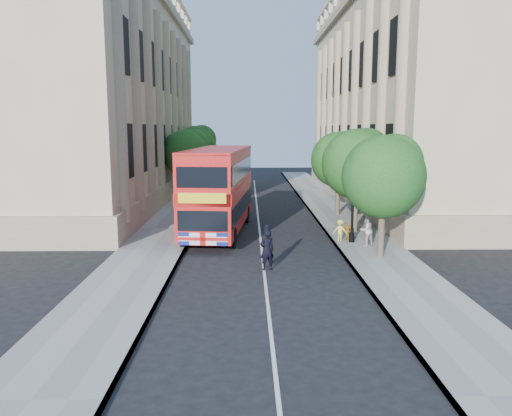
{
  "coord_description": "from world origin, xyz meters",
  "views": [
    {
      "loc": [
        -0.7,
        -20.77,
        6.34
      ],
      "look_at": [
        -0.3,
        4.37,
        2.3
      ],
      "focal_mm": 35.0,
      "sensor_mm": 36.0,
      "label": 1
    }
  ],
  "objects_px": {
    "double_decker_bus": "(219,188)",
    "woman_pedestrian": "(366,230)",
    "box_van": "(225,199)",
    "lamp_post": "(353,199)",
    "police_constable": "(267,250)"
  },
  "relations": [
    {
      "from": "box_van",
      "to": "lamp_post",
      "type": "bearing_deg",
      "value": -53.25
    },
    {
      "from": "police_constable",
      "to": "lamp_post",
      "type": "bearing_deg",
      "value": -154.31
    },
    {
      "from": "double_decker_bus",
      "to": "box_van",
      "type": "xyz_separation_m",
      "value": [
        0.06,
        5.66,
        -1.46
      ]
    },
    {
      "from": "lamp_post",
      "to": "police_constable",
      "type": "distance_m",
      "value": 7.15
    },
    {
      "from": "box_van",
      "to": "police_constable",
      "type": "xyz_separation_m",
      "value": [
        2.54,
        -13.68,
        -0.4
      ]
    },
    {
      "from": "police_constable",
      "to": "woman_pedestrian",
      "type": "relative_size",
      "value": 1.11
    },
    {
      "from": "double_decker_bus",
      "to": "woman_pedestrian",
      "type": "height_order",
      "value": "double_decker_bus"
    },
    {
      "from": "box_van",
      "to": "police_constable",
      "type": "bearing_deg",
      "value": -83.19
    },
    {
      "from": "lamp_post",
      "to": "police_constable",
      "type": "xyz_separation_m",
      "value": [
        -4.86,
        -5.0,
        -1.59
      ]
    },
    {
      "from": "box_van",
      "to": "woman_pedestrian",
      "type": "distance_m",
      "value": 12.4
    },
    {
      "from": "double_decker_bus",
      "to": "box_van",
      "type": "height_order",
      "value": "double_decker_bus"
    },
    {
      "from": "lamp_post",
      "to": "double_decker_bus",
      "type": "xyz_separation_m",
      "value": [
        -7.46,
        3.02,
        0.27
      ]
    },
    {
      "from": "box_van",
      "to": "woman_pedestrian",
      "type": "relative_size",
      "value": 2.9
    },
    {
      "from": "box_van",
      "to": "police_constable",
      "type": "distance_m",
      "value": 13.92
    },
    {
      "from": "double_decker_bus",
      "to": "box_van",
      "type": "relative_size",
      "value": 2.3
    }
  ]
}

